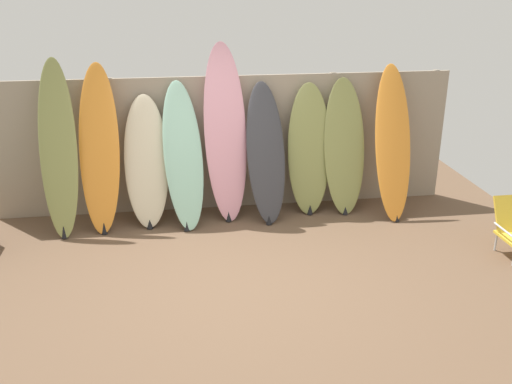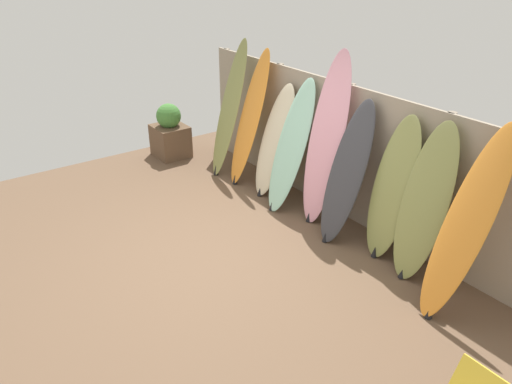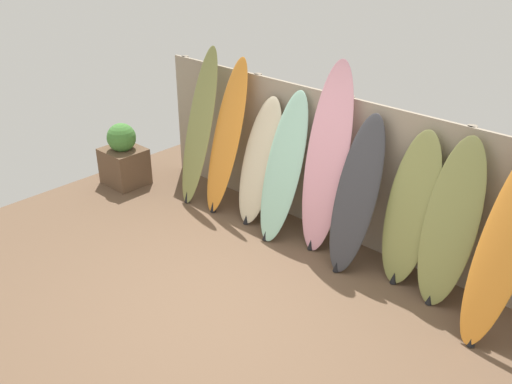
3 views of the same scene
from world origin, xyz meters
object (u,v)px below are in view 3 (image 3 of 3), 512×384
surfboard_charcoal_5 (356,195)px  surfboard_pink_4 (326,160)px  surfboard_olive_6 (410,211)px  surfboard_orange_8 (505,245)px  surfboard_olive_0 (199,128)px  surfboard_cream_2 (260,162)px  surfboard_seafoam_3 (284,168)px  surfboard_olive_7 (450,225)px  surfboard_orange_1 (226,138)px  planter_box (124,158)px

surfboard_charcoal_5 → surfboard_pink_4: bearing=168.3°
surfboard_olive_6 → surfboard_charcoal_5: bearing=-167.9°
surfboard_charcoal_5 → surfboard_orange_8: 1.66m
surfboard_olive_0 → surfboard_charcoal_5: bearing=1.1°
surfboard_cream_2 → surfboard_pink_4: 1.05m
surfboard_seafoam_3 → surfboard_orange_8: 2.71m
surfboard_cream_2 → surfboard_olive_7: (2.57, 0.03, 0.07)m
surfboard_charcoal_5 → surfboard_olive_6: (0.60, 0.13, -0.02)m
surfboard_pink_4 → surfboard_charcoal_5: (0.50, -0.10, -0.24)m
surfboard_olive_0 → surfboard_orange_1: 0.48m
surfboard_charcoal_5 → surfboard_seafoam_3: bearing=-179.4°
surfboard_olive_6 → surfboard_seafoam_3: bearing=-175.2°
surfboard_olive_6 → surfboard_orange_1: bearing=-177.5°
surfboard_orange_1 → surfboard_orange_8: size_ratio=1.05×
surfboard_seafoam_3 → surfboard_olive_7: (2.11, 0.10, -0.01)m
surfboard_olive_7 → surfboard_orange_8: bearing=-15.7°
surfboard_pink_4 → surfboard_charcoal_5: 0.57m
surfboard_olive_0 → surfboard_cream_2: surfboard_olive_0 is taller
planter_box → surfboard_olive_7: bearing=7.4°
surfboard_pink_4 → surfboard_seafoam_3: bearing=-168.1°
surfboard_olive_7 → planter_box: 4.83m
surfboard_cream_2 → surfboard_orange_1: bearing=-175.2°
surfboard_cream_2 → surfboard_pink_4: surfboard_pink_4 is taller
surfboard_olive_0 → surfboard_orange_8: surfboard_olive_0 is taller
surfboard_charcoal_5 → surfboard_olive_7: size_ratio=0.99×
surfboard_orange_1 → surfboard_olive_6: size_ratio=1.18×
surfboard_orange_1 → surfboard_olive_7: surfboard_orange_1 is taller
surfboard_pink_4 → surfboard_charcoal_5: surfboard_pink_4 is taller
surfboard_seafoam_3 → surfboard_orange_8: bearing=-1.4°
surfboard_olive_7 → surfboard_pink_4: bearing=179.5°
surfboard_seafoam_3 → surfboard_pink_4: size_ratio=0.80×
surfboard_cream_2 → surfboard_charcoal_5: (1.51, -0.06, 0.06)m
surfboard_pink_4 → surfboard_charcoal_5: size_ratio=1.28×
surfboard_olive_7 → planter_box: bearing=-172.6°
surfboard_olive_0 → planter_box: size_ratio=2.25×
surfboard_orange_1 → surfboard_pink_4: bearing=3.4°
surfboard_cream_2 → surfboard_seafoam_3: (0.46, -0.07, 0.08)m
surfboard_orange_1 → surfboard_seafoam_3: 1.02m
surfboard_seafoam_3 → surfboard_charcoal_5: size_ratio=1.02×
surfboard_orange_1 → surfboard_pink_4: (1.56, 0.09, 0.11)m
surfboard_orange_8 → planter_box: size_ratio=2.07×
surfboard_seafoam_3 → surfboard_charcoal_5: bearing=0.6°
surfboard_orange_1 → surfboard_olive_7: 3.13m
surfboard_pink_4 → surfboard_olive_7: surfboard_pink_4 is taller
surfboard_olive_7 → surfboard_cream_2: bearing=-179.3°
surfboard_pink_4 → surfboard_orange_1: bearing=-176.6°
surfboard_orange_8 → planter_box: surfboard_orange_8 is taller
surfboard_orange_1 → planter_box: (-1.64, -0.54, -0.59)m
surfboard_olive_0 → surfboard_cream_2: size_ratio=1.29×
surfboard_olive_0 → surfboard_orange_1: surfboard_olive_0 is taller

